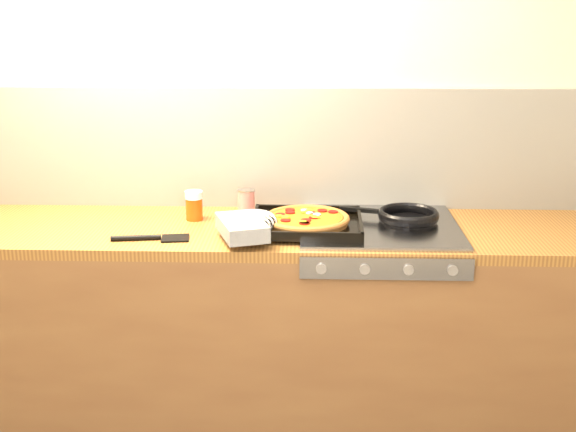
{
  "coord_description": "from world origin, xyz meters",
  "views": [
    {
      "loc": [
        0.19,
        -1.55,
        1.73
      ],
      "look_at": [
        0.1,
        1.08,
        0.95
      ],
      "focal_mm": 45.0,
      "sensor_mm": 36.0,
      "label": 1
    }
  ],
  "objects_px": {
    "pizza_on_tray": "(289,222)",
    "juice_glass": "(194,205)",
    "frying_pan": "(407,216)",
    "tomato_can": "(246,201)"
  },
  "relations": [
    {
      "from": "pizza_on_tray",
      "to": "juice_glass",
      "type": "height_order",
      "value": "juice_glass"
    },
    {
      "from": "pizza_on_tray",
      "to": "frying_pan",
      "type": "relative_size",
      "value": 1.34
    },
    {
      "from": "tomato_can",
      "to": "juice_glass",
      "type": "bearing_deg",
      "value": -153.39
    },
    {
      "from": "pizza_on_tray",
      "to": "juice_glass",
      "type": "bearing_deg",
      "value": 157.2
    },
    {
      "from": "juice_glass",
      "to": "frying_pan",
      "type": "bearing_deg",
      "value": -3.14
    },
    {
      "from": "frying_pan",
      "to": "tomato_can",
      "type": "bearing_deg",
      "value": 167.19
    },
    {
      "from": "pizza_on_tray",
      "to": "tomato_can",
      "type": "xyz_separation_m",
      "value": [
        -0.18,
        0.26,
        0.01
      ]
    },
    {
      "from": "juice_glass",
      "to": "tomato_can",
      "type": "bearing_deg",
      "value": 26.61
    },
    {
      "from": "frying_pan",
      "to": "juice_glass",
      "type": "xyz_separation_m",
      "value": [
        -0.84,
        0.05,
        0.02
      ]
    },
    {
      "from": "pizza_on_tray",
      "to": "juice_glass",
      "type": "xyz_separation_m",
      "value": [
        -0.38,
        0.16,
        0.02
      ]
    }
  ]
}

